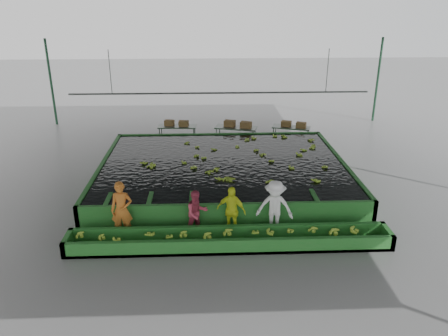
{
  "coord_description": "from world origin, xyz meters",
  "views": [
    {
      "loc": [
        -0.67,
        -15.25,
        7.24
      ],
      "look_at": [
        0.0,
        0.5,
        1.0
      ],
      "focal_mm": 35.0,
      "sensor_mm": 36.0,
      "label": 1
    }
  ],
  "objects_px": {
    "packing_table_left": "(177,134)",
    "flotation_tank": "(223,171)",
    "sorting_trough": "(230,240)",
    "box_stack_left": "(177,126)",
    "worker_d": "(275,207)",
    "packing_table_mid": "(236,136)",
    "worker_a": "(122,210)",
    "worker_c": "(231,211)",
    "worker_b": "(197,213)",
    "packing_table_right": "(291,135)",
    "box_stack_right": "(293,127)",
    "box_stack_mid": "(238,127)"
  },
  "relations": [
    {
      "from": "worker_a",
      "to": "worker_b",
      "type": "xyz_separation_m",
      "value": [
        2.37,
        0.0,
        -0.17
      ]
    },
    {
      "from": "worker_a",
      "to": "box_stack_mid",
      "type": "xyz_separation_m",
      "value": [
        4.33,
        9.1,
        0.02
      ]
    },
    {
      "from": "box_stack_left",
      "to": "box_stack_right",
      "type": "height_order",
      "value": "box_stack_left"
    },
    {
      "from": "packing_table_right",
      "to": "box_stack_mid",
      "type": "xyz_separation_m",
      "value": [
        -2.82,
        -0.21,
        0.52
      ]
    },
    {
      "from": "worker_d",
      "to": "box_stack_right",
      "type": "relative_size",
      "value": 1.44
    },
    {
      "from": "worker_a",
      "to": "worker_d",
      "type": "relative_size",
      "value": 1.02
    },
    {
      "from": "worker_c",
      "to": "packing_table_right",
      "type": "xyz_separation_m",
      "value": [
        3.68,
        9.31,
        -0.39
      ]
    },
    {
      "from": "box_stack_left",
      "to": "worker_d",
      "type": "bearing_deg",
      "value": -69.09
    },
    {
      "from": "worker_b",
      "to": "box_stack_mid",
      "type": "xyz_separation_m",
      "value": [
        1.96,
        9.1,
        0.19
      ]
    },
    {
      "from": "packing_table_left",
      "to": "flotation_tank",
      "type": "bearing_deg",
      "value": -67.84
    },
    {
      "from": "flotation_tank",
      "to": "packing_table_mid",
      "type": "distance_m",
      "value": 4.9
    },
    {
      "from": "packing_table_mid",
      "to": "box_stack_left",
      "type": "distance_m",
      "value": 3.16
    },
    {
      "from": "worker_d",
      "to": "packing_table_mid",
      "type": "distance_m",
      "value": 9.15
    },
    {
      "from": "flotation_tank",
      "to": "packing_table_left",
      "type": "height_order",
      "value": "packing_table_left"
    },
    {
      "from": "sorting_trough",
      "to": "worker_a",
      "type": "distance_m",
      "value": 3.54
    },
    {
      "from": "sorting_trough",
      "to": "box_stack_left",
      "type": "relative_size",
      "value": 7.98
    },
    {
      "from": "sorting_trough",
      "to": "box_stack_right",
      "type": "distance_m",
      "value": 10.79
    },
    {
      "from": "worker_d",
      "to": "packing_table_left",
      "type": "height_order",
      "value": "worker_d"
    },
    {
      "from": "box_stack_right",
      "to": "flotation_tank",
      "type": "bearing_deg",
      "value": -128.0
    },
    {
      "from": "worker_a",
      "to": "packing_table_mid",
      "type": "bearing_deg",
      "value": 64.11
    },
    {
      "from": "worker_b",
      "to": "worker_d",
      "type": "bearing_deg",
      "value": -23.93
    },
    {
      "from": "flotation_tank",
      "to": "packing_table_mid",
      "type": "bearing_deg",
      "value": 79.86
    },
    {
      "from": "packing_table_mid",
      "to": "box_stack_right",
      "type": "relative_size",
      "value": 1.65
    },
    {
      "from": "worker_c",
      "to": "worker_b",
      "type": "bearing_deg",
      "value": -156.74
    },
    {
      "from": "box_stack_mid",
      "to": "sorting_trough",
      "type": "bearing_deg",
      "value": -95.49
    },
    {
      "from": "packing_table_left",
      "to": "packing_table_right",
      "type": "height_order",
      "value": "packing_table_left"
    },
    {
      "from": "worker_d",
      "to": "packing_table_mid",
      "type": "height_order",
      "value": "worker_d"
    },
    {
      "from": "box_stack_right",
      "to": "worker_a",
      "type": "bearing_deg",
      "value": -128.07
    },
    {
      "from": "box_stack_right",
      "to": "worker_c",
      "type": "bearing_deg",
      "value": -112.23
    },
    {
      "from": "sorting_trough",
      "to": "worker_b",
      "type": "xyz_separation_m",
      "value": [
        -1.01,
        0.8,
        0.52
      ]
    },
    {
      "from": "worker_d",
      "to": "box_stack_mid",
      "type": "xyz_separation_m",
      "value": [
        -0.54,
        9.1,
        0.04
      ]
    },
    {
      "from": "worker_b",
      "to": "box_stack_mid",
      "type": "distance_m",
      "value": 9.31
    },
    {
      "from": "worker_d",
      "to": "worker_a",
      "type": "bearing_deg",
      "value": -166.75
    },
    {
      "from": "box_stack_mid",
      "to": "packing_table_right",
      "type": "bearing_deg",
      "value": 4.19
    },
    {
      "from": "worker_b",
      "to": "packing_table_mid",
      "type": "xyz_separation_m",
      "value": [
        1.87,
        9.12,
        -0.29
      ]
    },
    {
      "from": "flotation_tank",
      "to": "box_stack_right",
      "type": "distance_m",
      "value": 6.3
    },
    {
      "from": "worker_a",
      "to": "packing_table_mid",
      "type": "relative_size",
      "value": 0.89
    },
    {
      "from": "packing_table_mid",
      "to": "packing_table_right",
      "type": "xyz_separation_m",
      "value": [
        2.91,
        0.19,
        -0.04
      ]
    },
    {
      "from": "packing_table_left",
      "to": "box_stack_mid",
      "type": "relative_size",
      "value": 1.4
    },
    {
      "from": "packing_table_left",
      "to": "box_stack_left",
      "type": "height_order",
      "value": "box_stack_left"
    },
    {
      "from": "packing_table_mid",
      "to": "box_stack_mid",
      "type": "height_order",
      "value": "box_stack_mid"
    },
    {
      "from": "sorting_trough",
      "to": "flotation_tank",
      "type": "bearing_deg",
      "value": 90.0
    },
    {
      "from": "box_stack_mid",
      "to": "worker_d",
      "type": "bearing_deg",
      "value": -86.63
    },
    {
      "from": "packing_table_left",
      "to": "worker_d",
      "type": "bearing_deg",
      "value": -69.19
    },
    {
      "from": "worker_b",
      "to": "worker_d",
      "type": "xyz_separation_m",
      "value": [
        2.5,
        0.0,
        0.15
      ]
    },
    {
      "from": "worker_a",
      "to": "worker_c",
      "type": "xyz_separation_m",
      "value": [
        3.47,
        0.0,
        -0.1
      ]
    },
    {
      "from": "packing_table_left",
      "to": "worker_a",
      "type": "bearing_deg",
      "value": -97.03
    },
    {
      "from": "sorting_trough",
      "to": "packing_table_mid",
      "type": "height_order",
      "value": "packing_table_mid"
    },
    {
      "from": "box_stack_left",
      "to": "box_stack_right",
      "type": "distance_m",
      "value": 6.11
    },
    {
      "from": "packing_table_right",
      "to": "box_stack_right",
      "type": "bearing_deg",
      "value": -27.18
    }
  ]
}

